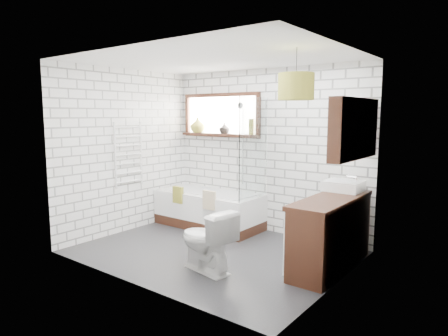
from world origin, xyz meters
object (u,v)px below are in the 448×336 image
Objects in this scene: bathtub at (209,209)px; basin at (343,186)px; pendant at (296,87)px; toilet at (206,240)px; vanity at (331,233)px.

basin is (2.22, 0.01, 0.63)m from bathtub.
pendant reaches higher than basin.
toilet is 1.98× the size of pendant.
pendant is (-0.14, -1.08, 1.19)m from basin.
vanity is 1.79m from pendant.
pendant is (-0.20, -0.58, 1.68)m from vanity.
vanity is (2.28, -0.49, 0.14)m from bathtub.
basin is at bearing 0.22° from bathtub.
pendant is at bearing -97.48° from basin.
vanity is at bearing 140.71° from toilet.
toilet is 1.99m from pendant.
bathtub is 2.35× the size of toilet.
basin is at bearing 82.52° from pendant.
basin is 1.61m from pendant.
pendant is at bearing 122.64° from toilet.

